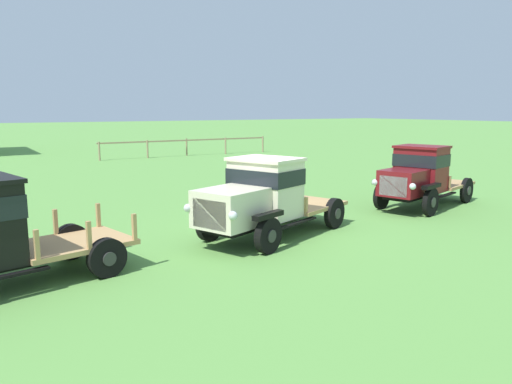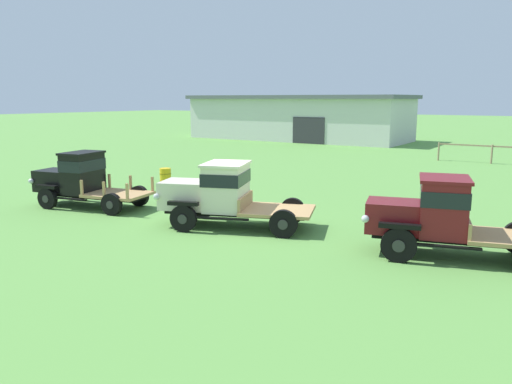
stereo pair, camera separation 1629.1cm
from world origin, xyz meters
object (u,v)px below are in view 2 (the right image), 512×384
Objects in this scene: vintage_truck_foreground_near at (80,179)px; farm_shed at (298,117)px; oil_drum_beside_row at (165,177)px; vintage_truck_midrow_center at (438,215)px; vintage_truck_second_in_line at (221,193)px.

farm_shed is at bearing 104.31° from vintage_truck_foreground_near.
farm_shed is 26.61× the size of oil_drum_beside_row.
farm_shed is 4.44× the size of vintage_truck_midrow_center.
oil_drum_beside_row is at bearing 95.48° from vintage_truck_foreground_near.
farm_shed is 33.94m from vintage_truck_foreground_near.
vintage_truck_midrow_center is at bearing -16.91° from oil_drum_beside_row.
farm_shed is at bearing 123.84° from vintage_truck_midrow_center.
vintage_truck_foreground_near reaches higher than oil_drum_beside_row.
vintage_truck_second_in_line is at bearing -34.45° from oil_drum_beside_row.
vintage_truck_midrow_center is 14.04m from oil_drum_beside_row.
vintage_truck_foreground_near is at bearing -84.52° from oil_drum_beside_row.
oil_drum_beside_row is at bearing -74.11° from farm_shed.
farm_shed is 35.58m from vintage_truck_second_in_line.
farm_shed is 4.25× the size of vintage_truck_second_in_line.
oil_drum_beside_row is (-13.42, 4.08, -0.69)m from vintage_truck_midrow_center.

